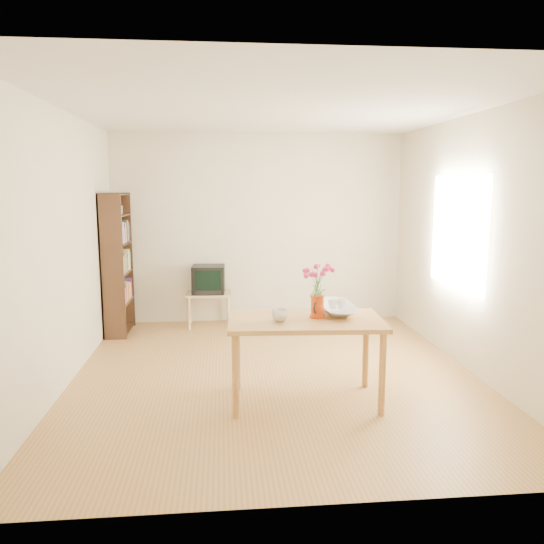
{
  "coord_description": "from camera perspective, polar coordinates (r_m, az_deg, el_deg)",
  "views": [
    {
      "loc": [
        -0.52,
        -5.1,
        1.87
      ],
      "look_at": [
        0.0,
        0.3,
        1.0
      ],
      "focal_mm": 35.0,
      "sensor_mm": 36.0,
      "label": 1
    }
  ],
  "objects": [
    {
      "name": "teacup_b",
      "position": [
        4.84,
        7.5,
        -2.28
      ],
      "size": [
        0.08,
        0.08,
        0.07
      ],
      "primitive_type": "imported",
      "rotation": [
        0.0,
        0.0,
        1.72
      ],
      "color": "white",
      "rests_on": "bowl"
    },
    {
      "name": "mug",
      "position": [
        4.49,
        0.85,
        -4.66
      ],
      "size": [
        0.18,
        0.18,
        0.1
      ],
      "primitive_type": "imported",
      "rotation": [
        0.0,
        0.0,
        3.68
      ],
      "color": "white",
      "rests_on": "table"
    },
    {
      "name": "tv_stand",
      "position": [
        7.23,
        -6.81,
        -2.79
      ],
      "size": [
        0.6,
        0.45,
        0.46
      ],
      "color": "tan",
      "rests_on": "ground"
    },
    {
      "name": "television",
      "position": [
        7.19,
        -6.84,
        -0.72
      ],
      "size": [
        0.44,
        0.42,
        0.37
      ],
      "rotation": [
        0.0,
        0.0,
        -0.05
      ],
      "color": "black",
      "rests_on": "tv_stand"
    },
    {
      "name": "bowl",
      "position": [
        4.81,
        7.04,
        -1.87
      ],
      "size": [
        0.46,
        0.46,
        0.42
      ],
      "primitive_type": "imported",
      "rotation": [
        0.0,
        0.0,
        -0.02
      ],
      "color": "white",
      "rests_on": "table"
    },
    {
      "name": "flowers",
      "position": [
        4.57,
        4.95,
        -0.67
      ],
      "size": [
        0.23,
        0.23,
        0.32
      ],
      "primitive_type": null,
      "color": "#EB377E",
      "rests_on": "pitcher"
    },
    {
      "name": "table",
      "position": [
        4.61,
        3.63,
        -6.11
      ],
      "size": [
        1.36,
        0.83,
        0.75
      ],
      "rotation": [
        0.0,
        0.0,
        -0.06
      ],
      "color": "#A67038",
      "rests_on": "ground"
    },
    {
      "name": "bookshelf",
      "position": [
        7.06,
        -16.27,
        0.35
      ],
      "size": [
        0.28,
        0.7,
        1.8
      ],
      "color": "black",
      "rests_on": "ground"
    },
    {
      "name": "teacup_a",
      "position": [
        4.81,
        6.56,
        -2.36
      ],
      "size": [
        0.1,
        0.1,
        0.07
      ],
      "primitive_type": "imported",
      "rotation": [
        0.0,
        0.0,
        0.58
      ],
      "color": "white",
      "rests_on": "bowl"
    },
    {
      "name": "room",
      "position": [
        5.17,
        0.63,
        2.79
      ],
      "size": [
        4.5,
        4.5,
        4.5
      ],
      "color": "olive",
      "rests_on": "ground"
    },
    {
      "name": "pitcher",
      "position": [
        4.62,
        4.9,
        -3.81
      ],
      "size": [
        0.13,
        0.2,
        0.2
      ],
      "rotation": [
        0.0,
        0.0,
        -0.43
      ],
      "color": "#C13D0B",
      "rests_on": "table"
    }
  ]
}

